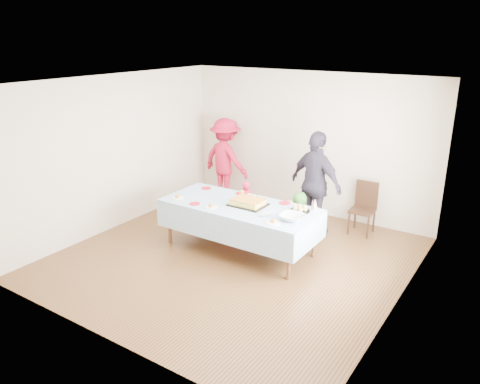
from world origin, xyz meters
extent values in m
plane|color=#472814|center=(0.00, 0.00, 0.00)|extent=(5.00, 5.00, 0.00)
cube|color=beige|center=(0.00, 2.50, 1.35)|extent=(5.00, 0.04, 2.70)
cube|color=beige|center=(0.00, -2.50, 1.35)|extent=(5.00, 0.04, 2.70)
cube|color=beige|center=(-2.50, 0.00, 1.35)|extent=(0.04, 5.00, 2.70)
cube|color=beige|center=(2.50, 0.00, 1.35)|extent=(0.04, 5.00, 2.70)
cube|color=white|center=(0.00, 0.00, 2.70)|extent=(5.00, 5.00, 0.04)
cube|color=#472B16|center=(2.47, 0.20, 1.50)|extent=(0.03, 1.75, 1.35)
cylinder|color=#50341B|center=(-1.21, -0.12, 0.36)|extent=(0.06, 0.06, 0.73)
cylinder|color=#50341B|center=(1.03, -0.12, 0.36)|extent=(0.06, 0.06, 0.73)
cylinder|color=#50341B|center=(-1.21, 0.72, 0.36)|extent=(0.06, 0.06, 0.73)
cylinder|color=#50341B|center=(1.03, 0.72, 0.36)|extent=(0.06, 0.06, 0.73)
cube|color=#50341B|center=(-0.09, 0.30, 0.75)|extent=(2.40, 1.00, 0.04)
cube|color=white|center=(-0.09, 0.30, 0.78)|extent=(2.50, 1.10, 0.01)
cube|color=black|center=(0.03, 0.35, 0.79)|extent=(0.56, 0.43, 0.02)
cube|color=#F4D25D|center=(0.03, 0.35, 0.83)|extent=(0.48, 0.36, 0.07)
cube|color=#AE6C28|center=(0.03, 0.35, 0.87)|extent=(0.48, 0.36, 0.01)
cylinder|color=black|center=(0.83, 0.56, 0.79)|extent=(0.31, 0.31, 0.02)
sphere|color=#D6B468|center=(0.92, 0.56, 0.83)|extent=(0.08, 0.08, 0.08)
sphere|color=#D6B468|center=(0.88, 0.64, 0.83)|extent=(0.08, 0.08, 0.08)
sphere|color=#D6B468|center=(0.79, 0.64, 0.83)|extent=(0.08, 0.08, 0.08)
sphere|color=#D6B468|center=(0.75, 0.56, 0.83)|extent=(0.08, 0.08, 0.08)
sphere|color=#D6B468|center=(0.79, 0.49, 0.83)|extent=(0.08, 0.08, 0.08)
sphere|color=#D6B468|center=(0.88, 0.49, 0.83)|extent=(0.08, 0.08, 0.08)
sphere|color=#D6B468|center=(0.83, 0.56, 0.83)|extent=(0.08, 0.08, 0.08)
imported|color=silver|center=(0.90, 0.18, 0.82)|extent=(0.36, 0.36, 0.09)
cone|color=silver|center=(0.99, 0.76, 0.87)|extent=(0.10, 0.10, 0.17)
cylinder|color=red|center=(-1.02, 0.65, 0.79)|extent=(0.17, 0.17, 0.01)
cylinder|color=red|center=(-0.35, 0.75, 0.79)|extent=(0.20, 0.20, 0.01)
cylinder|color=red|center=(-0.05, 0.67, 0.79)|extent=(0.19, 0.19, 0.01)
cylinder|color=red|center=(0.48, 0.74, 0.79)|extent=(0.18, 0.18, 0.01)
cylinder|color=red|center=(-0.70, -0.07, 0.79)|extent=(0.17, 0.17, 0.01)
cylinder|color=white|center=(-1.10, -0.01, 0.79)|extent=(0.20, 0.20, 0.01)
cylinder|color=white|center=(-0.39, -0.05, 0.79)|extent=(0.20, 0.20, 0.01)
cylinder|color=white|center=(0.73, -0.07, 0.79)|extent=(0.21, 0.21, 0.01)
cylinder|color=black|center=(1.16, 1.85, 0.20)|extent=(0.03, 0.03, 0.41)
cylinder|color=black|center=(1.50, 1.86, 0.20)|extent=(0.03, 0.03, 0.41)
cylinder|color=black|center=(1.15, 2.19, 0.20)|extent=(0.03, 0.03, 0.41)
cylinder|color=black|center=(1.49, 2.20, 0.20)|extent=(0.03, 0.03, 0.41)
cube|color=black|center=(1.33, 2.02, 0.42)|extent=(0.41, 0.41, 0.05)
cube|color=black|center=(1.32, 2.20, 0.68)|extent=(0.40, 0.05, 0.47)
imported|color=red|center=(-0.57, 1.24, 0.42)|extent=(0.36, 0.30, 0.84)
imported|color=#337727|center=(0.57, 1.10, 0.44)|extent=(0.50, 0.40, 0.88)
imported|color=tan|center=(0.44, 0.90, 0.40)|extent=(0.47, 0.42, 0.80)
imported|color=#B71634|center=(-1.69, 2.20, 0.86)|extent=(1.19, 0.79, 1.71)
imported|color=#2D2838|center=(0.64, 1.55, 0.91)|extent=(1.15, 0.75, 1.82)
camera|label=1|loc=(3.72, -5.46, 3.36)|focal=35.00mm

